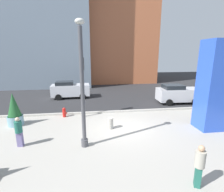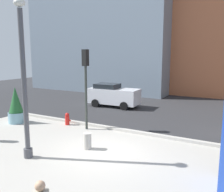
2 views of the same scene
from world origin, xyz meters
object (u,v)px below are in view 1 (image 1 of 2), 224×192
(potted_plant_near_left, at_px, (14,111))
(traffic_light_far_side, at_px, (83,78))
(lamp_post, at_px, (82,89))
(concrete_bollard, at_px, (110,123))
(art_pillar_blue, at_px, (212,86))
(pedestrian_crossing, at_px, (19,131))
(pedestrian_on_sidewalk, at_px, (199,164))
(car_curb_west, at_px, (178,94))
(car_curb_east, at_px, (70,89))
(fire_hydrant, at_px, (64,112))

(potted_plant_near_left, bearing_deg, traffic_light_far_side, 12.37)
(lamp_post, relative_size, concrete_bollard, 8.38)
(art_pillar_blue, xyz_separation_m, pedestrian_crossing, (-11.26, -0.78, -1.90))
(pedestrian_crossing, xyz_separation_m, pedestrian_on_sidewalk, (7.49, -3.83, 0.02))
(art_pillar_blue, height_order, car_curb_west, art_pillar_blue)
(lamp_post, height_order, pedestrian_on_sidewalk, lamp_post)
(potted_plant_near_left, relative_size, car_curb_west, 0.54)
(traffic_light_far_side, relative_size, pedestrian_on_sidewalk, 2.71)
(pedestrian_crossing, distance_m, pedestrian_on_sidewalk, 8.41)
(car_curb_east, bearing_deg, car_curb_west, -18.31)
(art_pillar_blue, relative_size, potted_plant_near_left, 2.48)
(car_curb_west, height_order, pedestrian_crossing, car_curb_west)
(car_curb_east, bearing_deg, traffic_light_far_side, -75.13)
(potted_plant_near_left, distance_m, car_curb_east, 7.83)
(concrete_bollard, bearing_deg, car_curb_east, 111.36)
(fire_hydrant, bearing_deg, concrete_bollard, -38.68)
(art_pillar_blue, height_order, pedestrian_crossing, art_pillar_blue)
(potted_plant_near_left, xyz_separation_m, pedestrian_crossing, (1.39, -3.00, -0.14))
(traffic_light_far_side, distance_m, pedestrian_crossing, 5.57)
(traffic_light_far_side, xyz_separation_m, pedestrian_on_sidewalk, (4.27, -7.84, -2.13))
(lamp_post, xyz_separation_m, car_curb_east, (-1.79, 10.69, -2.12))
(art_pillar_blue, xyz_separation_m, car_curb_east, (-9.70, 9.47, -1.86))
(car_curb_west, bearing_deg, pedestrian_on_sidewalk, -114.82)
(car_curb_east, height_order, pedestrian_crossing, car_curb_east)
(car_curb_east, height_order, pedestrian_on_sidewalk, car_curb_east)
(concrete_bollard, height_order, traffic_light_far_side, traffic_light_far_side)
(car_curb_west, distance_m, pedestrian_crossing, 14.04)
(fire_hydrant, height_order, car_curb_west, car_curb_west)
(fire_hydrant, xyz_separation_m, car_curb_west, (10.65, 2.53, 0.56))
(art_pillar_blue, bearing_deg, lamp_post, -171.26)
(lamp_post, distance_m, fire_hydrant, 5.57)
(lamp_post, height_order, car_curb_east, lamp_post)
(art_pillar_blue, distance_m, pedestrian_on_sidewalk, 6.25)
(traffic_light_far_side, distance_m, pedestrian_on_sidewalk, 9.18)
(concrete_bollard, xyz_separation_m, car_curb_east, (-3.41, 8.72, 0.57))
(fire_hydrant, bearing_deg, art_pillar_blue, -19.41)
(car_curb_west, distance_m, car_curb_east, 11.37)
(lamp_post, xyz_separation_m, fire_hydrant, (-1.65, 4.59, -2.69))
(fire_hydrant, distance_m, pedestrian_on_sidewalk, 9.88)
(lamp_post, xyz_separation_m, pedestrian_crossing, (-3.35, 0.44, -2.16))
(art_pillar_blue, xyz_separation_m, potted_plant_near_left, (-12.65, 2.21, -1.76))
(lamp_post, distance_m, concrete_bollard, 3.71)
(concrete_bollard, relative_size, car_curb_east, 0.18)
(traffic_light_far_side, bearing_deg, car_curb_west, 16.34)
(fire_hydrant, height_order, pedestrian_on_sidewalk, pedestrian_on_sidewalk)
(traffic_light_far_side, bearing_deg, lamp_post, -88.30)
(lamp_post, xyz_separation_m, traffic_light_far_side, (-0.13, 4.44, -0.01))
(car_curb_west, xyz_separation_m, pedestrian_on_sidewalk, (-4.86, -10.51, -0.01))
(car_curb_east, bearing_deg, concrete_bollard, -68.64)
(fire_hydrant, xyz_separation_m, traffic_light_far_side, (1.52, -0.15, 2.68))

